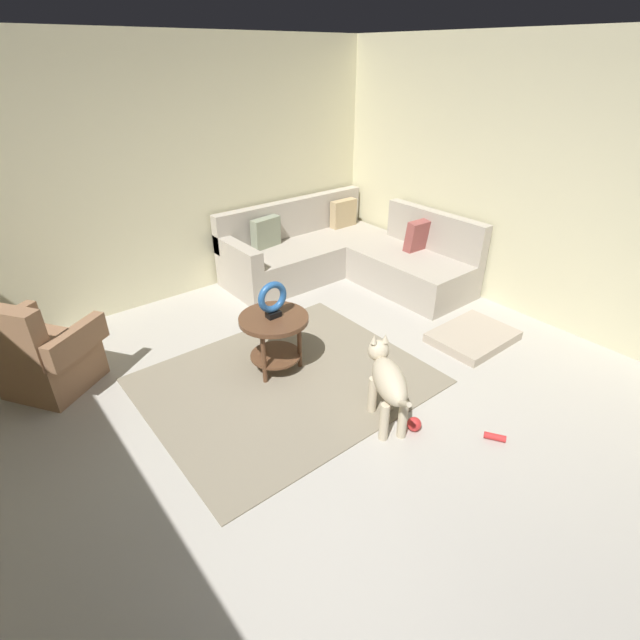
% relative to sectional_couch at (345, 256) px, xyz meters
% --- Properties ---
extents(ground_plane, '(6.00, 6.00, 0.10)m').
position_rel_sectional_couch_xyz_m(ground_plane, '(-1.99, -2.01, -0.34)').
color(ground_plane, '#B7B2A8').
extents(wall_back, '(6.00, 0.12, 2.70)m').
position_rel_sectional_couch_xyz_m(wall_back, '(-1.99, 0.93, 1.06)').
color(wall_back, beige).
rests_on(wall_back, ground_plane).
extents(wall_right, '(0.12, 6.00, 2.70)m').
position_rel_sectional_couch_xyz_m(wall_right, '(0.95, -2.01, 1.06)').
color(wall_right, beige).
rests_on(wall_right, ground_plane).
extents(area_rug, '(2.30, 1.90, 0.01)m').
position_rel_sectional_couch_xyz_m(area_rug, '(-1.84, -1.31, -0.29)').
color(area_rug, gray).
rests_on(area_rug, ground_plane).
extents(sectional_couch, '(2.20, 2.25, 0.88)m').
position_rel_sectional_couch_xyz_m(sectional_couch, '(0.00, 0.00, 0.00)').
color(sectional_couch, '#B2A899').
rests_on(sectional_couch, ground_plane).
extents(armchair, '(0.95, 1.00, 0.88)m').
position_rel_sectional_couch_xyz_m(armchair, '(-3.45, -0.15, 0.03)').
color(armchair, '#936B4C').
rests_on(armchair, ground_plane).
extents(side_table, '(0.60, 0.60, 0.54)m').
position_rel_sectional_couch_xyz_m(side_table, '(-1.80, -1.11, 0.12)').
color(side_table, brown).
rests_on(side_table, ground_plane).
extents(torus_sculpture, '(0.28, 0.08, 0.33)m').
position_rel_sectional_couch_xyz_m(torus_sculpture, '(-1.80, -1.11, 0.42)').
color(torus_sculpture, black).
rests_on(torus_sculpture, side_table).
extents(dog_bed_mat, '(0.80, 0.60, 0.09)m').
position_rel_sectional_couch_xyz_m(dog_bed_mat, '(-0.01, -1.93, -0.25)').
color(dog_bed_mat, '#B2A38E').
rests_on(dog_bed_mat, ground_plane).
extents(dog, '(0.46, 0.77, 0.63)m').
position_rel_sectional_couch_xyz_m(dog, '(-1.53, -2.20, 0.09)').
color(dog, beige).
rests_on(dog, ground_plane).
extents(dog_toy_ball, '(0.11, 0.11, 0.11)m').
position_rel_sectional_couch_xyz_m(dog_toy_ball, '(-1.44, -2.42, -0.24)').
color(dog_toy_ball, red).
rests_on(dog_toy_ball, ground_plane).
extents(dog_toy_rope, '(0.12, 0.16, 0.05)m').
position_rel_sectional_couch_xyz_m(dog_toy_rope, '(-1.06, -2.87, -0.27)').
color(dog_toy_rope, red).
rests_on(dog_toy_rope, ground_plane).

